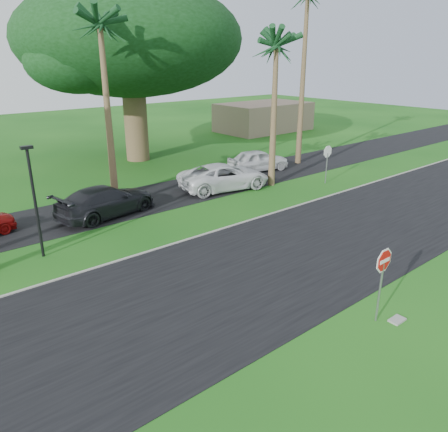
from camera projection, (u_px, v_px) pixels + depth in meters
name	position (u px, v px, depth m)	size (l,w,h in m)	color
ground	(294.00, 289.00, 15.66)	(120.00, 120.00, 0.00)	#134A12
road	(255.00, 269.00, 17.10)	(120.00, 8.00, 0.02)	black
parking_strip	(127.00, 203.00, 24.69)	(120.00, 5.00, 0.02)	black
curb	(194.00, 237.00, 20.02)	(120.00, 0.12, 0.06)	gray
stop_sign_near	(383.00, 270.00, 13.18)	(1.05, 0.07, 2.62)	gray
stop_sign_far	(327.00, 157.00, 28.01)	(1.05, 0.07, 2.62)	gray
palm_center	(100.00, 29.00, 22.61)	(5.00, 5.00, 10.50)	brown
palm_right_near	(276.00, 50.00, 25.44)	(5.00, 5.00, 9.50)	brown
canopy_tree	(130.00, 40.00, 32.06)	(16.50, 16.50, 13.12)	brown
streetlight_right	(34.00, 196.00, 17.30)	(0.45, 0.25, 4.64)	black
building_far	(264.00, 117.00, 48.30)	(10.00, 6.00, 3.00)	gray
car_dark	(106.00, 201.00, 22.58)	(2.20, 5.42, 1.57)	black
car_minivan	(224.00, 177.00, 27.10)	(2.63, 5.71, 1.59)	white
car_pickup	(258.00, 160.00, 31.45)	(1.82, 4.54, 1.55)	silver
utility_slab	(397.00, 320.00, 13.76)	(0.55, 0.35, 0.06)	gray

